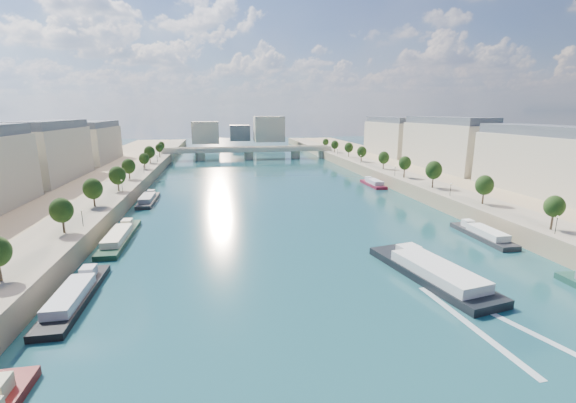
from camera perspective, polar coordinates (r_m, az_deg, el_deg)
name	(u,v)px	position (r m, az deg, el deg)	size (l,w,h in m)	color
ground	(281,207)	(130.06, -0.98, -0.83)	(700.00, 700.00, 0.00)	#0C3337
quay_left	(48,209)	(137.88, -32.00, -1.00)	(44.00, 520.00, 5.00)	#9E8460
quay_right	(474,192)	(157.74, 25.79, 1.28)	(44.00, 520.00, 5.00)	#9E8460
pave_left	(100,199)	(132.46, -26.11, 0.30)	(14.00, 520.00, 0.10)	gray
pave_right	(437,187)	(148.97, 21.21, 2.07)	(14.00, 520.00, 0.10)	gray
trees_left	(107,181)	(132.83, -25.29, 2.81)	(4.80, 268.80, 8.26)	#382B1E
trees_right	(419,168)	(155.62, 18.85, 4.73)	(4.80, 268.80, 8.26)	#382B1E
lamps_left	(105,197)	(121.27, -25.43, 0.60)	(0.36, 200.36, 4.28)	black
lamps_right	(419,177)	(150.49, 18.85, 3.42)	(0.36, 200.36, 4.28)	black
buildings_left	(13,160)	(151.76, -35.59, 5.04)	(16.00, 226.00, 23.20)	#C4B697
buildings_right	(488,150)	(173.10, 27.46, 6.75)	(16.00, 226.00, 23.20)	#C4B697
skyline	(244,131)	(345.22, -6.49, 10.38)	(79.00, 42.00, 22.00)	#C4B697
bridge	(249,152)	(261.53, -5.83, 7.38)	(112.00, 12.00, 8.15)	#C1B79E
tour_barge	(432,273)	(80.79, 20.50, -9.83)	(13.77, 30.96, 4.06)	black
wake	(489,323)	(69.13, 27.60, -15.65)	(12.20, 26.03, 0.04)	silver
moored_barges_left	(81,288)	(79.74, -28.29, -11.18)	(5.00, 160.49, 3.60)	#161831
moored_barges_right	(521,252)	(101.35, 31.22, -6.45)	(5.00, 161.20, 3.60)	black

